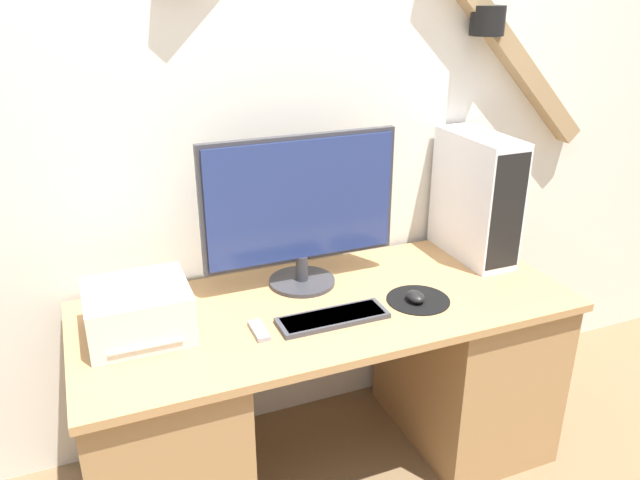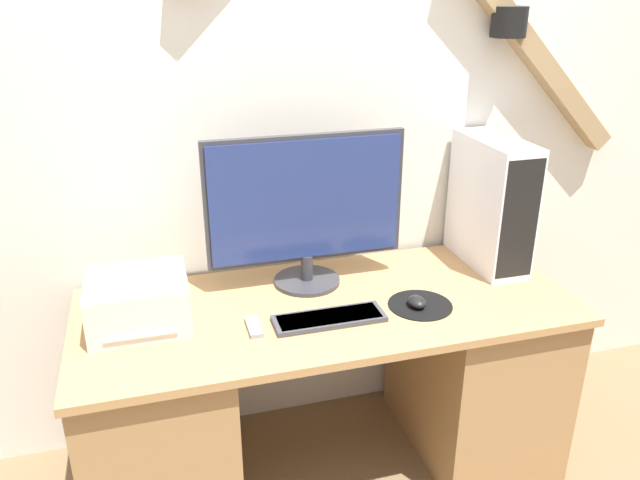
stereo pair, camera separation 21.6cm
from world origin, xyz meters
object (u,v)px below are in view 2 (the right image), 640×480
Objects in this scene: printer at (138,302)px; monitor at (306,206)px; keyboard at (329,318)px; remote_control at (254,327)px; mouse at (417,302)px; computer_tower at (491,203)px.

monitor is at bearing 12.89° from printer.
keyboard is 0.65m from printer.
monitor reaches higher than keyboard.
monitor is 0.68m from printer.
printer is at bearing 158.20° from remote_control.
monitor is at bearing 89.77° from keyboard.
monitor is 5.87× the size of remote_control.
remote_control is (-0.26, -0.29, -0.31)m from monitor.
mouse is 0.57m from computer_tower.
printer is at bearing -174.88° from computer_tower.
computer_tower reaches higher than keyboard.
monitor is 1.93× the size of keyboard.
remote_control is at bearing 176.11° from keyboard.
mouse is 0.65× the size of remote_control.
mouse is at bearing -1.37° from remote_control.
mouse reaches higher than keyboard.
computer_tower is at bearing 20.63° from keyboard.
computer_tower is (0.44, 0.28, 0.24)m from mouse.
monitor is 0.77m from computer_tower.
computer_tower is at bearing 14.77° from remote_control.
remote_control is (0.37, -0.15, -0.08)m from printer.
remote_control is (-1.03, -0.27, -0.25)m from computer_tower.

